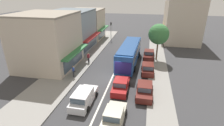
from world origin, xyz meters
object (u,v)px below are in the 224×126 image
at_px(sedan_adjacent_lane_lead, 121,86).
at_px(pedestrian_with_handbag_near, 73,71).
at_px(parked_hatchback_kerb_second, 148,69).
at_px(pedestrian_browsing_midblock, 89,57).
at_px(street_tree_right, 159,34).
at_px(parked_sedan_kerb_front, 145,90).
at_px(city_bus, 129,53).
at_px(sedan_queue_gap_filler, 114,117).
at_px(traffic_light_downstreet, 111,28).
at_px(wagon_behind_bus_near, 84,97).
at_px(parked_sedan_kerb_third, 149,55).

relative_size(sedan_adjacent_lane_lead, pedestrian_with_handbag_near, 2.58).
xyz_separation_m(parked_hatchback_kerb_second, pedestrian_browsing_midblock, (-9.43, 1.81, 0.36)).
relative_size(street_tree_right, pedestrian_with_handbag_near, 3.76).
height_order(sedan_adjacent_lane_lead, pedestrian_with_handbag_near, pedestrian_with_handbag_near).
bearing_deg(pedestrian_with_handbag_near, parked_sedan_kerb_front, -13.60).
height_order(city_bus, pedestrian_with_handbag_near, city_bus).
height_order(sedan_queue_gap_filler, traffic_light_downstreet, traffic_light_downstreet).
distance_m(wagon_behind_bus_near, pedestrian_with_handbag_near, 6.18).
height_order(city_bus, street_tree_right, street_tree_right).
distance_m(parked_sedan_kerb_front, traffic_light_downstreet, 24.18).
distance_m(traffic_light_downstreet, street_tree_right, 15.22).
bearing_deg(street_tree_right, parked_hatchback_kerb_second, -103.62).
bearing_deg(sedan_adjacent_lane_lead, parked_sedan_kerb_third, 75.04).
bearing_deg(city_bus, pedestrian_with_handbag_near, -135.94).
height_order(city_bus, traffic_light_downstreet, traffic_light_downstreet).
bearing_deg(parked_sedan_kerb_third, parked_sedan_kerb_front, -91.50).
relative_size(parked_sedan_kerb_third, pedestrian_with_handbag_near, 2.60).
relative_size(parked_hatchback_kerb_second, pedestrian_with_handbag_near, 2.30).
relative_size(parked_sedan_kerb_third, pedestrian_browsing_midblock, 2.60).
bearing_deg(sedan_queue_gap_filler, parked_hatchback_kerb_second, 76.06).
bearing_deg(street_tree_right, pedestrian_browsing_midblock, -160.95).
relative_size(sedan_adjacent_lane_lead, street_tree_right, 0.69).
height_order(sedan_adjacent_lane_lead, parked_sedan_kerb_third, same).
height_order(city_bus, parked_sedan_kerb_front, city_bus).
bearing_deg(sedan_adjacent_lane_lead, pedestrian_with_handbag_near, 164.62).
bearing_deg(pedestrian_with_handbag_near, traffic_light_downstreet, 87.71).
xyz_separation_m(parked_sedan_kerb_front, pedestrian_browsing_midblock, (-9.20, 7.61, 0.40)).
relative_size(parked_hatchback_kerb_second, parked_sedan_kerb_third, 0.89).
relative_size(city_bus, parked_sedan_kerb_front, 2.60).
xyz_separation_m(city_bus, traffic_light_downstreet, (-5.90, 13.67, 0.97)).
bearing_deg(pedestrian_with_handbag_near, parked_hatchback_kerb_second, 19.83).
height_order(sedan_adjacent_lane_lead, parked_sedan_kerb_front, same).
bearing_deg(sedan_queue_gap_filler, street_tree_right, 76.17).
bearing_deg(pedestrian_browsing_midblock, parked_sedan_kerb_front, -39.60).
bearing_deg(pedestrian_with_handbag_near, pedestrian_browsing_midblock, 86.80).
relative_size(city_bus, pedestrian_with_handbag_near, 6.71).
height_order(parked_hatchback_kerb_second, traffic_light_downstreet, traffic_light_downstreet).
relative_size(wagon_behind_bus_near, parked_hatchback_kerb_second, 1.20).
bearing_deg(city_bus, parked_hatchback_kerb_second, -44.71).
height_order(traffic_light_downstreet, street_tree_right, street_tree_right).
relative_size(parked_sedan_kerb_front, pedestrian_with_handbag_near, 2.58).
bearing_deg(city_bus, parked_sedan_kerb_third, 45.81).
bearing_deg(street_tree_right, sedan_queue_gap_filler, -103.83).
bearing_deg(parked_hatchback_kerb_second, sedan_queue_gap_filler, -103.94).
bearing_deg(sedan_adjacent_lane_lead, pedestrian_browsing_midblock, 131.91).
distance_m(sedan_adjacent_lane_lead, pedestrian_browsing_midblock, 9.64).
bearing_deg(wagon_behind_bus_near, city_bus, 73.95).
distance_m(city_bus, parked_sedan_kerb_front, 9.30).
bearing_deg(pedestrian_browsing_midblock, parked_sedan_kerb_third, 24.67).
distance_m(city_bus, traffic_light_downstreet, 14.92).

